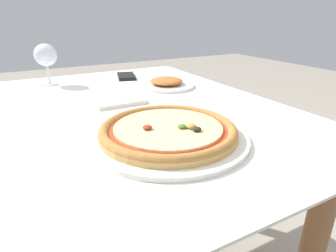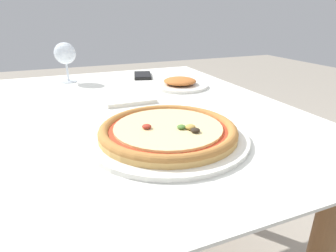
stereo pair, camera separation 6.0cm
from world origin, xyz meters
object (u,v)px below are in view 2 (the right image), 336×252
dining_table (83,141)px  side_plate (180,84)px  wine_glass_far_right (66,54)px  pizza_plate (168,132)px  cell_phone (143,75)px

dining_table → side_plate: side_plate is taller
dining_table → wine_glass_far_right: size_ratio=7.68×
wine_glass_far_right → side_plate: (0.37, -0.24, -0.09)m
pizza_plate → wine_glass_far_right: 0.68m
dining_table → wine_glass_far_right: 0.45m
cell_phone → side_plate: size_ratio=0.77×
pizza_plate → cell_phone: pizza_plate is taller
wine_glass_far_right → pizza_plate: bearing=-76.5°
cell_phone → pizza_plate: bearing=-102.4°
pizza_plate → wine_glass_far_right: bearing=103.5°
dining_table → pizza_plate: pizza_plate is taller
pizza_plate → cell_phone: (0.14, 0.64, -0.01)m
dining_table → cell_phone: bearing=52.1°
dining_table → cell_phone: size_ratio=7.41×
pizza_plate → wine_glass_far_right: wine_glass_far_right is taller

